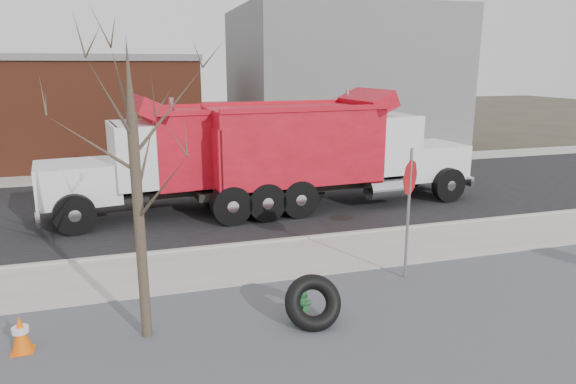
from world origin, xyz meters
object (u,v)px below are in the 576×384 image
object	(u,v)px
truck_tire	(313,303)
dump_truck_red_b	(197,153)
stop_sign	(409,192)
dump_truck_red_a	(328,149)
fire_hydrant	(301,306)

from	to	relation	value
truck_tire	dump_truck_red_b	xyz separation A→B (m)	(-1.00, 8.66, 1.47)
stop_sign	dump_truck_red_a	distance (m)	6.57
truck_tire	dump_truck_red_a	size ratio (longest dim) A/B	0.12
fire_hydrant	dump_truck_red_b	xyz separation A→B (m)	(-0.82, 8.48, 1.60)
truck_tire	dump_truck_red_a	world-z (taller)	dump_truck_red_a
fire_hydrant	truck_tire	xyz separation A→B (m)	(0.18, -0.18, 0.13)
fire_hydrant	stop_sign	distance (m)	3.62
dump_truck_red_a	dump_truck_red_b	world-z (taller)	dump_truck_red_a
fire_hydrant	dump_truck_red_a	distance (m)	8.76
truck_tire	dump_truck_red_b	distance (m)	8.84
fire_hydrant	stop_sign	world-z (taller)	stop_sign
stop_sign	dump_truck_red_a	world-z (taller)	dump_truck_red_a
truck_tire	dump_truck_red_a	bearing A→B (deg)	67.01
dump_truck_red_a	dump_truck_red_b	xyz separation A→B (m)	(-4.40, 0.65, -0.05)
stop_sign	dump_truck_red_a	size ratio (longest dim) A/B	0.31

